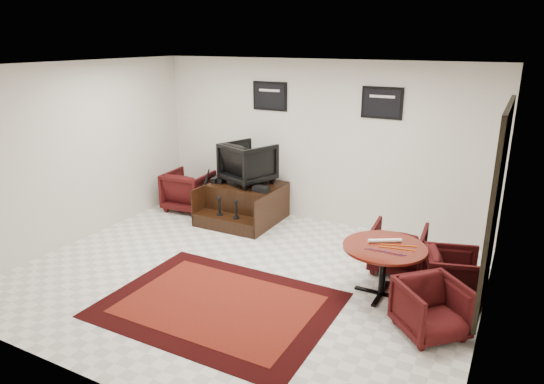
{
  "coord_description": "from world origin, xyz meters",
  "views": [
    {
      "loc": [
        3.15,
        -5.12,
        3.12
      ],
      "look_at": [
        -0.02,
        0.9,
        0.95
      ],
      "focal_mm": 32.0,
      "sensor_mm": 36.0,
      "label": 1
    }
  ],
  "objects": [
    {
      "name": "shine_chair",
      "position": [
        -1.1,
        2.04,
        1.05
      ],
      "size": [
        1.0,
        0.97,
        0.81
      ],
      "primitive_type": "imported",
      "rotation": [
        0.0,
        0.0,
        2.79
      ],
      "color": "black",
      "rests_on": "shine_podium"
    },
    {
      "name": "shine_podium",
      "position": [
        -1.1,
        1.91,
        0.3
      ],
      "size": [
        1.26,
        1.29,
        0.65
      ],
      "color": "black",
      "rests_on": "ground"
    },
    {
      "name": "polish_kit",
      "position": [
        -0.66,
        1.7,
        0.69
      ],
      "size": [
        0.27,
        0.2,
        0.09
      ],
      "primitive_type": "cube",
      "rotation": [
        0.0,
        0.0,
        -0.08
      ],
      "color": "black",
      "rests_on": "shine_podium"
    },
    {
      "name": "ground",
      "position": [
        0.0,
        0.0,
        0.0
      ],
      "size": [
        6.0,
        6.0,
        0.0
      ],
      "primitive_type": "plane",
      "color": "white",
      "rests_on": "ground"
    },
    {
      "name": "armchair_side",
      "position": [
        -2.32,
        1.88,
        0.41
      ],
      "size": [
        0.85,
        0.8,
        0.81
      ],
      "primitive_type": "imported",
      "rotation": [
        0.0,
        0.0,
        3.22
      ],
      "color": "black",
      "rests_on": "ground"
    },
    {
      "name": "shoes_pair",
      "position": [
        -1.59,
        1.83,
        0.69
      ],
      "size": [
        0.23,
        0.26,
        0.09
      ],
      "color": "black",
      "rests_on": "shine_podium"
    },
    {
      "name": "table_chair_back",
      "position": [
        1.81,
        1.19,
        0.36
      ],
      "size": [
        0.76,
        0.72,
        0.73
      ],
      "primitive_type": "imported",
      "rotation": [
        0.0,
        0.0,
        3.22
      ],
      "color": "black",
      "rests_on": "ground"
    },
    {
      "name": "umbrella_hooked",
      "position": [
        -1.83,
        1.86,
        0.4
      ],
      "size": [
        0.3,
        0.11,
        0.79
      ],
      "primitive_type": null,
      "color": "black",
      "rests_on": "ground"
    },
    {
      "name": "table_chair_corner",
      "position": [
        2.52,
        -0.21,
        0.34
      ],
      "size": [
        0.91,
        0.91,
        0.68
      ],
      "primitive_type": "imported",
      "rotation": [
        0.0,
        0.0,
        0.78
      ],
      "color": "black",
      "rests_on": "ground"
    },
    {
      "name": "table_chair_window",
      "position": [
        2.62,
        0.72,
        0.34
      ],
      "size": [
        0.78,
        0.81,
        0.69
      ],
      "primitive_type": "imported",
      "rotation": [
        0.0,
        0.0,
        1.85
      ],
      "color": "black",
      "rests_on": "ground"
    },
    {
      "name": "table_clutter",
      "position": [
        1.94,
        0.36,
        0.68
      ],
      "size": [
        0.57,
        0.38,
        0.01
      ],
      "color": "orange",
      "rests_on": "meeting_table"
    },
    {
      "name": "area_rug",
      "position": [
        0.13,
        -0.79,
        0.01
      ],
      "size": [
        2.74,
        2.06,
        0.01
      ],
      "color": "black",
      "rests_on": "ground"
    },
    {
      "name": "room_shell",
      "position": [
        0.41,
        0.12,
        1.79
      ],
      "size": [
        6.02,
        5.02,
        2.81
      ],
      "color": "silver",
      "rests_on": "ground"
    },
    {
      "name": "meeting_table",
      "position": [
        1.82,
        0.39,
        0.59
      ],
      "size": [
        1.03,
        1.03,
        0.67
      ],
      "color": "#440F09",
      "rests_on": "ground"
    },
    {
      "name": "paper_roll",
      "position": [
        1.79,
        0.49,
        0.7
      ],
      "size": [
        0.39,
        0.26,
        0.05
      ],
      "primitive_type": "cylinder",
      "rotation": [
        0.0,
        1.57,
        0.53
      ],
      "color": "white",
      "rests_on": "meeting_table"
    },
    {
      "name": "umbrella_black",
      "position": [
        -1.85,
        1.69,
        0.47
      ],
      "size": [
        0.35,
        0.13,
        0.94
      ],
      "primitive_type": null,
      "color": "black",
      "rests_on": "ground"
    }
  ]
}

